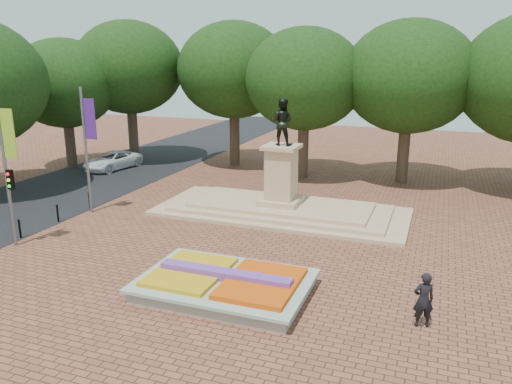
{
  "coord_description": "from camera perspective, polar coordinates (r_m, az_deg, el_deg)",
  "views": [
    {
      "loc": [
        8.08,
        -17.6,
        8.67
      ],
      "look_at": [
        -0.11,
        4.31,
        2.2
      ],
      "focal_mm": 35.0,
      "sensor_mm": 36.0,
      "label": 1
    }
  ],
  "objects": [
    {
      "name": "van",
      "position": [
        40.53,
        -16.08,
        3.48
      ],
      "size": [
        3.09,
        5.21,
        1.36
      ],
      "primitive_type": "imported",
      "rotation": [
        0.0,
        0.0,
        -0.18
      ],
      "color": "silver",
      "rests_on": "ground"
    },
    {
      "name": "ground",
      "position": [
        21.22,
        -3.84,
        -8.69
      ],
      "size": [
        90.0,
        90.0,
        0.0
      ],
      "primitive_type": "plane",
      "color": "brown",
      "rests_on": "ground"
    },
    {
      "name": "tree_row_back",
      "position": [
        36.12,
        11.56,
        11.99
      ],
      "size": [
        44.8,
        8.8,
        10.43
      ],
      "color": "#3C2B20",
      "rests_on": "ground"
    },
    {
      "name": "flower_bed",
      "position": [
        19.02,
        -3.5,
        -10.41
      ],
      "size": [
        6.3,
        4.3,
        0.91
      ],
      "color": "gray",
      "rests_on": "ground"
    },
    {
      "name": "asphalt_street",
      "position": [
        33.44,
        -24.2,
        -0.94
      ],
      "size": [
        9.0,
        90.0,
        0.02
      ],
      "primitive_type": "cube",
      "color": "black",
      "rests_on": "ground"
    },
    {
      "name": "pedestrian",
      "position": [
        17.49,
        18.6,
        -11.6
      ],
      "size": [
        0.81,
        0.67,
        1.9
      ],
      "primitive_type": "imported",
      "rotation": [
        0.0,
        0.0,
        3.51
      ],
      "color": "black",
      "rests_on": "ground"
    },
    {
      "name": "monument",
      "position": [
        27.95,
        2.86,
        -0.73
      ],
      "size": [
        14.0,
        6.0,
        6.4
      ],
      "color": "tan",
      "rests_on": "ground"
    },
    {
      "name": "banner_poles",
      "position": [
        24.86,
        -27.07,
        2.64
      ],
      "size": [
        0.88,
        11.17,
        7.0
      ],
      "color": "slate",
      "rests_on": "ground"
    }
  ]
}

